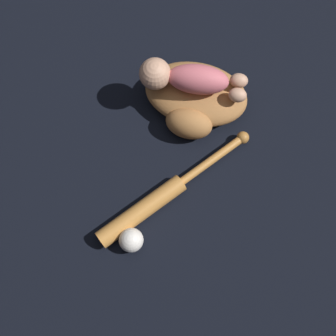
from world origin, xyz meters
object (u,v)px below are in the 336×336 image
Objects in this scene: baseball_glove at (195,99)px; baseball at (131,240)px; baby_figure at (187,78)px; baseball_bat at (157,200)px.

baseball_glove is 4.65× the size of baseball.
baby_figure reaches higher than baseball_glove.
baby_figure is 0.52m from baseball.
baseball_bat is at bearing 86.46° from baby_figure.
baseball is (0.05, 0.14, 0.01)m from baseball_bat.
baseball_glove is 0.36m from baseball_bat.
baseball is at bearing 69.82° from baseball_bat.
baby_figure reaches higher than baseball.
baby_figure is 4.57× the size of baseball.
baseball_bat is 0.15m from baseball.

